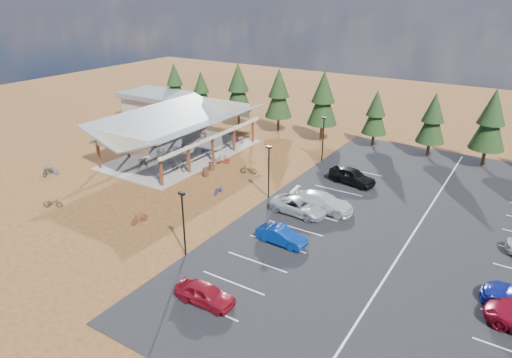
% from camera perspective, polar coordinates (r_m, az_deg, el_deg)
% --- Properties ---
extents(ground, '(140.00, 140.00, 0.00)m').
position_cam_1_polar(ground, '(44.45, -5.31, -1.79)').
color(ground, '#5E2F18').
rests_on(ground, ground).
extents(asphalt_lot, '(27.00, 44.00, 0.04)m').
position_cam_1_polar(asphalt_lot, '(39.88, 19.32, -6.06)').
color(asphalt_lot, black).
rests_on(asphalt_lot, ground).
extents(concrete_pad, '(10.60, 18.60, 0.10)m').
position_cam_1_polar(concrete_pad, '(55.40, -9.16, 3.11)').
color(concrete_pad, gray).
rests_on(concrete_pad, ground).
extents(bike_pavilion, '(11.65, 19.40, 4.97)m').
position_cam_1_polar(bike_pavilion, '(54.27, -9.41, 6.86)').
color(bike_pavilion, '#592319').
rests_on(bike_pavilion, concrete_pad).
extents(outbuilding, '(11.00, 7.00, 3.90)m').
position_cam_1_polar(outbuilding, '(71.78, -12.00, 9.06)').
color(outbuilding, '#ADA593').
rests_on(outbuilding, ground).
extents(lamp_post_0, '(0.50, 0.25, 5.14)m').
position_cam_1_polar(lamp_post_0, '(33.37, -9.07, -5.04)').
color(lamp_post_0, black).
rests_on(lamp_post_0, ground).
extents(lamp_post_1, '(0.50, 0.25, 5.14)m').
position_cam_1_polar(lamp_post_1, '(42.21, 1.61, 1.33)').
color(lamp_post_1, black).
rests_on(lamp_post_1, ground).
extents(lamp_post_2, '(0.50, 0.25, 5.14)m').
position_cam_1_polar(lamp_post_2, '(52.32, 8.40, 5.36)').
color(lamp_post_2, black).
rests_on(lamp_post_2, ground).
extents(trash_bin_0, '(0.60, 0.60, 0.90)m').
position_cam_1_polar(trash_bin_0, '(48.40, -6.31, 0.85)').
color(trash_bin_0, '#472919').
rests_on(trash_bin_0, ground).
extents(trash_bin_1, '(0.60, 0.60, 0.90)m').
position_cam_1_polar(trash_bin_1, '(50.01, -5.60, 1.61)').
color(trash_bin_1, '#472919').
rests_on(trash_bin_1, ground).
extents(pine_0, '(3.34, 3.34, 7.77)m').
position_cam_1_polar(pine_0, '(74.27, -10.12, 11.79)').
color(pine_0, '#382314').
rests_on(pine_0, ground).
extents(pine_1, '(3.08, 3.08, 7.17)m').
position_cam_1_polar(pine_1, '(69.84, -6.85, 10.99)').
color(pine_1, '#382314').
rests_on(pine_1, ground).
extents(pine_2, '(3.83, 3.83, 8.93)m').
position_cam_1_polar(pine_2, '(65.63, -2.23, 11.35)').
color(pine_2, '#382314').
rests_on(pine_2, ground).
extents(pine_3, '(3.71, 3.71, 8.65)m').
position_cam_1_polar(pine_3, '(62.59, 2.87, 10.62)').
color(pine_3, '#382314').
rests_on(pine_3, ground).
extents(pine_4, '(3.87, 3.87, 9.01)m').
position_cam_1_polar(pine_4, '(59.21, 8.40, 9.93)').
color(pine_4, '#382314').
rests_on(pine_4, ground).
extents(pine_5, '(3.07, 3.07, 7.15)m').
position_cam_1_polar(pine_5, '(58.16, 14.74, 8.04)').
color(pine_5, '#382314').
rests_on(pine_5, ground).
extents(pine_6, '(3.29, 3.29, 7.67)m').
position_cam_1_polar(pine_6, '(56.26, 21.24, 7.09)').
color(pine_6, '#382314').
rests_on(pine_6, ground).
extents(pine_7, '(3.76, 3.76, 8.76)m').
position_cam_1_polar(pine_7, '(55.33, 27.33, 6.57)').
color(pine_7, '#382314').
rests_on(pine_7, ground).
extents(bike_0, '(2.00, 1.09, 1.00)m').
position_cam_1_polar(bike_0, '(52.14, -13.92, 2.10)').
color(bike_0, black).
rests_on(bike_0, concrete_pad).
extents(bike_1, '(1.71, 0.52, 1.02)m').
position_cam_1_polar(bike_1, '(54.96, -11.76, 3.37)').
color(bike_1, gray).
rests_on(bike_1, concrete_pad).
extents(bike_2, '(1.80, 0.95, 0.90)m').
position_cam_1_polar(bike_2, '(56.08, -9.63, 3.86)').
color(bike_2, navy).
rests_on(bike_2, concrete_pad).
extents(bike_3, '(1.82, 0.92, 1.05)m').
position_cam_1_polar(bike_3, '(61.58, -6.70, 5.81)').
color(bike_3, maroon).
rests_on(bike_3, concrete_pad).
extents(bike_4, '(1.73, 0.85, 0.87)m').
position_cam_1_polar(bike_4, '(49.90, -9.63, 1.44)').
color(bike_4, black).
rests_on(bike_4, concrete_pad).
extents(bike_5, '(1.88, 0.81, 1.09)m').
position_cam_1_polar(bike_5, '(51.73, -10.20, 2.31)').
color(bike_5, gray).
rests_on(bike_5, concrete_pad).
extents(bike_6, '(1.70, 0.97, 0.85)m').
position_cam_1_polar(bike_6, '(54.62, -6.37, 3.50)').
color(bike_6, '#194490').
rests_on(bike_6, concrete_pad).
extents(bike_7, '(1.60, 0.72, 0.93)m').
position_cam_1_polar(bike_7, '(58.62, -2.19, 5.02)').
color(bike_7, maroon).
rests_on(bike_7, concrete_pad).
extents(bike_8, '(1.27, 1.90, 0.94)m').
position_cam_1_polar(bike_8, '(53.25, -24.57, 0.94)').
color(bike_8, black).
rests_on(bike_8, ground).
extents(bike_10, '(1.88, 1.28, 0.94)m').
position_cam_1_polar(bike_10, '(53.25, -24.29, 0.98)').
color(bike_10, navy).
rests_on(bike_10, ground).
extents(bike_11, '(0.68, 1.73, 1.01)m').
position_cam_1_polar(bike_11, '(39.76, -14.39, -4.74)').
color(bike_11, maroon).
rests_on(bike_11, ground).
extents(bike_12, '(1.79, 1.44, 0.91)m').
position_cam_1_polar(bike_12, '(45.19, -24.09, -2.74)').
color(bike_12, black).
rests_on(bike_12, ground).
extents(bike_14, '(0.82, 1.72, 0.87)m').
position_cam_1_polar(bike_14, '(44.12, -4.73, -1.34)').
color(bike_14, navy).
rests_on(bike_14, ground).
extents(bike_15, '(1.66, 1.41, 1.03)m').
position_cam_1_polar(bike_15, '(51.67, -4.29, 2.44)').
color(bike_15, maroon).
rests_on(bike_15, ground).
extents(bike_16, '(1.88, 1.24, 0.93)m').
position_cam_1_polar(bike_16, '(48.76, -0.96, 1.18)').
color(bike_16, black).
rests_on(bike_16, ground).
extents(car_0, '(4.06, 1.79, 1.36)m').
position_cam_1_polar(car_0, '(29.57, -6.39, -14.06)').
color(car_0, maroon).
rests_on(car_0, asphalt_lot).
extents(car_1, '(4.10, 1.55, 1.34)m').
position_cam_1_polar(car_1, '(35.56, 3.19, -7.08)').
color(car_1, navy).
rests_on(car_1, asphalt_lot).
extents(car_2, '(5.23, 2.63, 1.42)m').
position_cam_1_polar(car_2, '(40.20, 5.39, -3.37)').
color(car_2, '#AFB1B8').
rests_on(car_2, asphalt_lot).
extents(car_3, '(5.81, 2.81, 1.63)m').
position_cam_1_polar(car_3, '(40.93, 8.26, -2.86)').
color(car_3, silver).
rests_on(car_3, asphalt_lot).
extents(car_4, '(5.09, 2.76, 1.64)m').
position_cam_1_polar(car_4, '(47.07, 11.92, 0.37)').
color(car_4, black).
rests_on(car_4, asphalt_lot).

